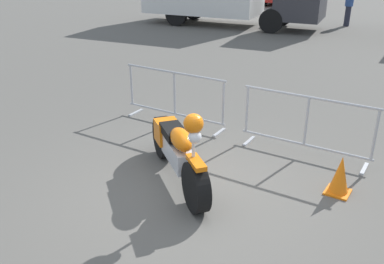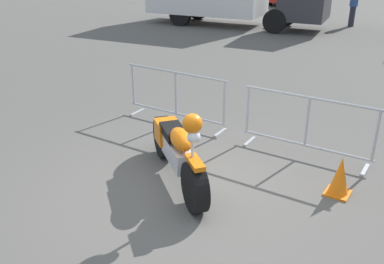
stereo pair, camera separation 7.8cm
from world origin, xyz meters
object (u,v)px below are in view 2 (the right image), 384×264
at_px(crowd_barrier_near, 176,97).
at_px(traffic_cone, 340,176).
at_px(pedestrian, 354,5).
at_px(motorcycle, 177,149).
at_px(crowd_barrier_far, 307,126).

distance_m(crowd_barrier_near, traffic_cone, 3.64).
bearing_deg(traffic_cone, pedestrian, 103.98).
bearing_deg(pedestrian, motorcycle, 105.85).
xyz_separation_m(motorcycle, crowd_barrier_near, (-1.34, 1.84, 0.04)).
relative_size(pedestrian, traffic_cone, 2.86).
bearing_deg(crowd_barrier_near, motorcycle, -54.07).
xyz_separation_m(motorcycle, traffic_cone, (2.18, 0.94, -0.23)).
height_order(crowd_barrier_far, traffic_cone, crowd_barrier_far).
bearing_deg(crowd_barrier_far, crowd_barrier_near, 180.00).
bearing_deg(motorcycle, crowd_barrier_far, 92.77).
bearing_deg(pedestrian, traffic_cone, 114.79).
xyz_separation_m(crowd_barrier_far, traffic_cone, (0.84, -0.91, -0.27)).
relative_size(motorcycle, pedestrian, 1.18).
xyz_separation_m(crowd_barrier_near, crowd_barrier_far, (2.67, 0.00, 0.00)).
height_order(motorcycle, pedestrian, pedestrian).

